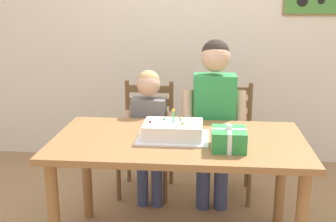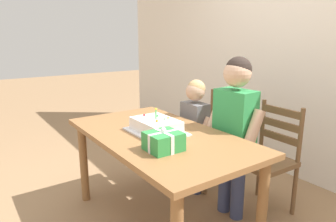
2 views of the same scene
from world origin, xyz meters
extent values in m
cube|color=silver|center=(0.00, 1.69, 1.30)|extent=(6.40, 0.08, 2.60)
cube|color=olive|center=(0.00, 0.00, 0.74)|extent=(1.56, 0.86, 0.04)
cylinder|color=olive|center=(-0.70, -0.35, 0.36)|extent=(0.07, 0.07, 0.72)
cylinder|color=olive|center=(-0.70, 0.35, 0.36)|extent=(0.07, 0.07, 0.72)
cylinder|color=olive|center=(0.70, 0.35, 0.36)|extent=(0.07, 0.07, 0.72)
cube|color=silver|center=(-0.04, 0.00, 0.76)|extent=(0.44, 0.34, 0.01)
cube|color=white|center=(-0.04, 0.00, 0.82)|extent=(0.36, 0.26, 0.09)
cylinder|color=#56C666|center=(-0.04, 0.00, 0.90)|extent=(0.01, 0.01, 0.07)
sphere|color=yellow|center=(-0.04, 0.00, 0.94)|extent=(0.02, 0.02, 0.02)
sphere|color=orange|center=(0.00, 0.09, 0.87)|extent=(0.01, 0.01, 0.01)
sphere|color=green|center=(-0.10, 0.05, 0.87)|extent=(0.01, 0.01, 0.01)
sphere|color=green|center=(0.02, -0.03, 0.87)|extent=(0.02, 0.02, 0.02)
sphere|color=red|center=(-0.18, -0.02, 0.87)|extent=(0.02, 0.02, 0.02)
sphere|color=green|center=(0.01, 0.05, 0.87)|extent=(0.01, 0.01, 0.01)
sphere|color=orange|center=(0.03, -0.03, 0.87)|extent=(0.02, 0.02, 0.02)
cube|color=#2D8E42|center=(0.30, -0.16, 0.82)|extent=(0.20, 0.21, 0.12)
cube|color=white|center=(0.30, -0.16, 0.82)|extent=(0.20, 0.02, 0.12)
cube|color=white|center=(0.30, -0.16, 0.82)|extent=(0.02, 0.22, 0.12)
sphere|color=white|center=(0.30, -0.16, 0.89)|extent=(0.04, 0.04, 0.04)
cube|color=brown|center=(-0.33, 0.82, 0.45)|extent=(0.44, 0.44, 0.04)
cylinder|color=brown|center=(-0.15, 0.62, 0.21)|extent=(0.04, 0.04, 0.43)
cylinder|color=brown|center=(-0.53, 0.63, 0.21)|extent=(0.04, 0.04, 0.43)
cylinder|color=brown|center=(-0.13, 1.00, 0.21)|extent=(0.04, 0.04, 0.43)
cylinder|color=brown|center=(-0.51, 1.01, 0.21)|extent=(0.04, 0.04, 0.43)
cylinder|color=brown|center=(-0.13, 1.00, 0.70)|extent=(0.04, 0.04, 0.45)
cylinder|color=brown|center=(-0.51, 1.01, 0.70)|extent=(0.04, 0.04, 0.45)
cube|color=brown|center=(-0.32, 1.01, 0.63)|extent=(0.36, 0.04, 0.06)
cube|color=brown|center=(-0.32, 1.01, 0.74)|extent=(0.36, 0.04, 0.06)
cube|color=brown|center=(-0.32, 1.01, 0.85)|extent=(0.36, 0.04, 0.06)
cube|color=brown|center=(0.33, 0.82, 0.45)|extent=(0.44, 0.44, 0.04)
cylinder|color=brown|center=(0.51, 0.62, 0.21)|extent=(0.04, 0.04, 0.43)
cylinder|color=brown|center=(0.13, 0.64, 0.21)|extent=(0.04, 0.04, 0.43)
cylinder|color=brown|center=(0.53, 1.00, 0.21)|extent=(0.04, 0.04, 0.43)
cylinder|color=brown|center=(0.15, 1.02, 0.21)|extent=(0.04, 0.04, 0.43)
cylinder|color=brown|center=(0.53, 1.00, 0.70)|extent=(0.04, 0.04, 0.45)
cylinder|color=brown|center=(0.15, 1.02, 0.70)|extent=(0.04, 0.04, 0.45)
cube|color=brown|center=(0.34, 1.01, 0.63)|extent=(0.36, 0.04, 0.06)
cube|color=brown|center=(0.34, 1.01, 0.74)|extent=(0.36, 0.04, 0.06)
cube|color=brown|center=(0.34, 1.01, 0.85)|extent=(0.36, 0.04, 0.06)
cylinder|color=#38426B|center=(0.29, 0.57, 0.25)|extent=(0.11, 0.11, 0.50)
cylinder|color=#38426B|center=(0.15, 0.57, 0.25)|extent=(0.11, 0.11, 0.50)
cube|color=#2D934C|center=(0.22, 0.57, 0.78)|extent=(0.32, 0.20, 0.57)
cylinder|color=tan|center=(0.42, 0.54, 0.76)|extent=(0.09, 0.24, 0.38)
cylinder|color=tan|center=(0.03, 0.52, 0.76)|extent=(0.09, 0.24, 0.38)
sphere|color=tan|center=(0.22, 0.57, 1.19)|extent=(0.21, 0.21, 0.21)
sphere|color=#2D231E|center=(0.22, 0.58, 1.22)|extent=(0.20, 0.20, 0.20)
cylinder|color=#38426B|center=(-0.21, 0.57, 0.20)|extent=(0.09, 0.09, 0.41)
cylinder|color=#38426B|center=(-0.32, 0.57, 0.20)|extent=(0.09, 0.09, 0.41)
cube|color=slate|center=(-0.26, 0.57, 0.64)|extent=(0.26, 0.16, 0.47)
cylinder|color=tan|center=(-0.10, 0.54, 0.62)|extent=(0.07, 0.19, 0.31)
cylinder|color=tan|center=(-0.43, 0.54, 0.62)|extent=(0.07, 0.19, 0.31)
sphere|color=tan|center=(-0.26, 0.57, 0.98)|extent=(0.17, 0.17, 0.17)
sphere|color=tan|center=(-0.26, 0.58, 1.00)|extent=(0.17, 0.17, 0.17)
camera|label=1|loc=(0.17, -2.54, 1.62)|focal=46.25mm
camera|label=2|loc=(1.81, -1.17, 1.47)|focal=32.52mm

